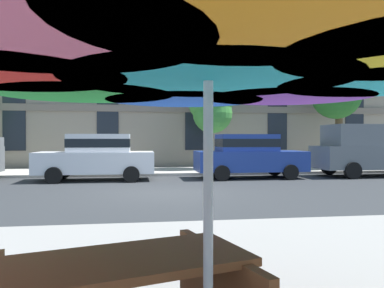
# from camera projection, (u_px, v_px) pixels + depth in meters

# --- Properties ---
(ground_plane) EXTENTS (120.00, 120.00, 0.00)m
(ground_plane) POSITION_uv_depth(u_px,v_px,m) (164.00, 193.00, 11.27)
(ground_plane) COLOR #2D3033
(sidewalk_far) EXTENTS (56.00, 3.60, 0.12)m
(sidewalk_far) POSITION_uv_depth(u_px,v_px,m) (154.00, 171.00, 17.99)
(sidewalk_far) COLOR #B2ADA3
(sidewalk_far) RESTS_ON ground
(apartment_building) EXTENTS (36.89, 12.08, 12.80)m
(apartment_building) POSITION_uv_depth(u_px,v_px,m) (149.00, 69.00, 26.01)
(apartment_building) COLOR gray
(apartment_building) RESTS_ON ground
(sedan_white) EXTENTS (4.40, 1.98, 1.78)m
(sedan_white) POSITION_uv_depth(u_px,v_px,m) (97.00, 156.00, 14.58)
(sedan_white) COLOR silver
(sedan_white) RESTS_ON ground
(sedan_blue) EXTENTS (4.40, 1.98, 1.78)m
(sedan_blue) POSITION_uv_depth(u_px,v_px,m) (249.00, 155.00, 15.44)
(sedan_blue) COLOR navy
(sedan_blue) RESTS_ON ground
(pickup_gray_midblock) EXTENTS (5.10, 2.12, 2.20)m
(pickup_gray_midblock) POSITION_uv_depth(u_px,v_px,m) (370.00, 152.00, 16.20)
(pickup_gray_midblock) COLOR slate
(pickup_gray_midblock) RESTS_ON ground
(street_tree_middle) EXTENTS (2.28, 2.28, 4.66)m
(street_tree_middle) POSITION_uv_depth(u_px,v_px,m) (211.00, 106.00, 18.86)
(street_tree_middle) COLOR brown
(street_tree_middle) RESTS_ON ground
(street_tree_right) EXTENTS (2.51, 2.51, 5.12)m
(street_tree_right) POSITION_uv_depth(u_px,v_px,m) (336.00, 95.00, 19.35)
(street_tree_right) COLOR brown
(street_tree_right) RESTS_ON ground
(patio_umbrella) EXTENTS (3.77, 3.77, 2.57)m
(patio_umbrella) POSITION_uv_depth(u_px,v_px,m) (208.00, 34.00, 2.28)
(patio_umbrella) COLOR silver
(patio_umbrella) RESTS_ON ground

